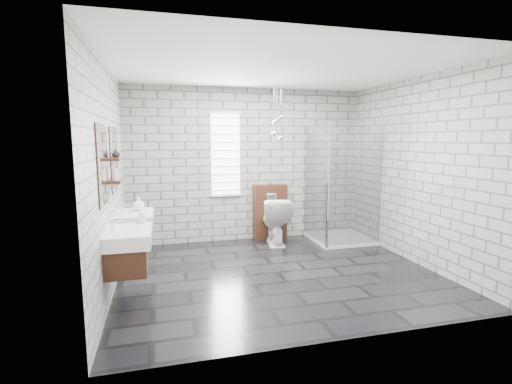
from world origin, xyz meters
name	(u,v)px	position (x,y,z in m)	size (l,w,h in m)	color
floor	(278,273)	(0.00, 0.00, -0.01)	(4.20, 3.60, 0.02)	black
ceiling	(279,68)	(0.00, 0.00, 2.71)	(4.20, 3.60, 0.02)	white
wall_back	(247,165)	(0.00, 1.81, 1.35)	(4.20, 0.02, 2.70)	#9B9B96
wall_front	(344,194)	(0.00, -1.81, 1.35)	(4.20, 0.02, 2.70)	#9B9B96
wall_left	(108,179)	(-2.11, 0.00, 1.35)	(0.02, 3.60, 2.70)	#9B9B96
wall_right	(416,171)	(2.11, 0.00, 1.35)	(0.02, 3.60, 2.70)	#9B9B96
vanity_left	(125,239)	(-1.91, -0.57, 0.76)	(0.47, 0.70, 1.57)	#3E2013
vanity_right	(131,219)	(-1.91, 0.43, 0.76)	(0.47, 0.70, 1.57)	#3E2013
shelf_lower	(115,181)	(-2.03, -0.05, 1.32)	(0.14, 0.30, 0.03)	#3E2013
shelf_upper	(114,159)	(-2.03, -0.05, 1.58)	(0.14, 0.30, 0.03)	#3E2013
window	(225,154)	(-0.40, 1.78, 1.55)	(0.56, 0.05, 1.48)	white
cistern_panel	(270,212)	(0.39, 1.70, 0.50)	(0.60, 0.20, 1.00)	#3E2013
flush_plate	(272,197)	(0.39, 1.60, 0.80)	(0.18, 0.01, 0.12)	silver
shower_enclosure	(339,214)	(1.50, 1.18, 0.50)	(1.00, 1.00, 2.03)	white
pendant_cluster	(277,125)	(0.41, 1.36, 2.04)	(0.25, 0.23, 0.91)	silver
toilet	(275,220)	(0.39, 1.40, 0.41)	(0.45, 0.80, 0.81)	white
soap_bottle_a	(142,216)	(-1.74, -0.26, 0.93)	(0.07, 0.08, 0.17)	#B2B2B2
soap_bottle_b	(138,204)	(-1.82, 0.54, 0.95)	(0.15, 0.15, 0.19)	#B2B2B2
soap_bottle_c	(115,173)	(-2.02, -0.12, 1.43)	(0.07, 0.07, 0.18)	#B2B2B2
vase	(116,153)	(-2.02, 0.07, 1.65)	(0.10, 0.10, 0.10)	#B2B2B2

